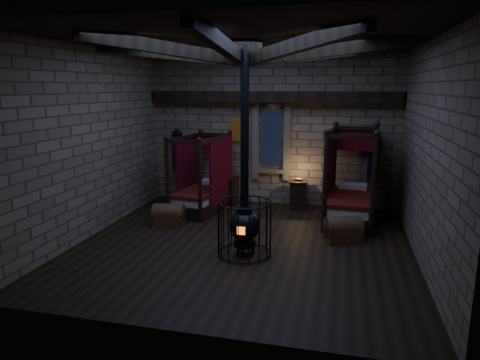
% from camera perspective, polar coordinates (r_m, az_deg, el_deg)
% --- Properties ---
extents(room, '(7.02, 7.02, 4.29)m').
position_cam_1_polar(room, '(8.81, 0.70, 15.09)').
color(room, black).
rests_on(room, ground).
extents(bed_left, '(1.31, 2.08, 2.04)m').
position_cam_1_polar(bed_left, '(11.70, -5.05, -1.64)').
color(bed_left, black).
rests_on(bed_left, ground).
extents(bed_right, '(1.32, 2.28, 2.30)m').
position_cam_1_polar(bed_right, '(11.07, 14.52, -2.46)').
color(bed_right, black).
rests_on(bed_right, ground).
extents(trunk_left, '(0.78, 0.54, 0.54)m').
position_cam_1_polar(trunk_left, '(10.62, -9.48, -4.69)').
color(trunk_left, '#55321B').
rests_on(trunk_left, ground).
extents(trunk_right, '(0.90, 0.74, 0.57)m').
position_cam_1_polar(trunk_right, '(9.68, 13.59, -6.49)').
color(trunk_right, '#55321B').
rests_on(trunk_right, ground).
extents(nightstand_left, '(0.58, 0.56, 0.97)m').
position_cam_1_polar(nightstand_left, '(12.29, -1.52, -1.37)').
color(nightstand_left, black).
rests_on(nightstand_left, ground).
extents(nightstand_right, '(0.54, 0.52, 0.86)m').
position_cam_1_polar(nightstand_right, '(11.91, 7.75, -1.95)').
color(nightstand_right, black).
rests_on(nightstand_right, ground).
extents(stove, '(1.09, 1.09, 4.05)m').
position_cam_1_polar(stove, '(8.55, 0.61, -5.84)').
color(stove, black).
rests_on(stove, ground).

